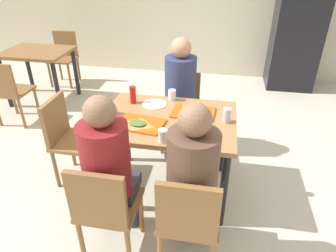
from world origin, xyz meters
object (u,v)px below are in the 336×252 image
pizza_slice_b (193,110)px  drink_fridge (298,27)px  paper_plate_near_edge (184,134)px  background_chair_near (8,89)px  foil_bundle (112,109)px  chair_near_left (105,207)px  plastic_cup_a (172,95)px  tray_red_near (141,124)px  condiment_bottle (133,95)px  chair_left_end (68,135)px  chair_far_side (181,105)px  pizza_slice_a (137,123)px  background_chair_far (64,54)px  background_table (38,60)px  person_in_brown_jacket (193,174)px  chair_near_right (189,218)px  person_far_side (180,89)px  tray_red_far (193,112)px  plastic_cup_b (163,136)px  person_in_red (108,164)px  soda_can (227,115)px  paper_plate_center (154,104)px

pizza_slice_b → drink_fridge: (1.30, 2.72, 0.17)m
paper_plate_near_edge → background_chair_near: bearing=155.0°
paper_plate_near_edge → foil_bundle: foil_bundle is taller
chair_near_left → plastic_cup_a: plastic_cup_a is taller
tray_red_near → condiment_bottle: (-0.17, 0.38, 0.07)m
plastic_cup_a → background_chair_near: bearing=166.8°
chair_left_end → drink_fridge: drink_fridge is taller
chair_far_side → tray_red_near: 1.01m
foil_bundle → pizza_slice_a: bearing=-30.3°
chair_far_side → background_chair_far: bearing=144.8°
chair_left_end → pizza_slice_a: bearing=-13.4°
plastic_cup_a → background_table: bearing=149.9°
person_in_brown_jacket → background_chair_far: (-2.44, 2.99, -0.25)m
chair_near_right → pizza_slice_a: (-0.50, 0.63, 0.29)m
person_far_side → background_chair_far: person_far_side is taller
tray_red_far → background_chair_far: background_chair_far is taller
pizza_slice_b → plastic_cup_b: size_ratio=2.57×
chair_left_end → drink_fridge: bearing=49.5°
tray_red_near → plastic_cup_a: bearing=71.5°
paper_plate_near_edge → plastic_cup_a: size_ratio=2.20×
tray_red_far → paper_plate_near_edge: 0.36m
person_in_red → tray_red_far: bearing=58.9°
tray_red_near → background_chair_far: background_chair_far is taller
tray_red_far → foil_bundle: bearing=-167.7°
tray_red_near → tray_red_far: same height
chair_near_left → pizza_slice_a: size_ratio=3.70×
soda_can → paper_plate_center: bearing=162.0°
soda_can → background_chair_near: size_ratio=0.15×
background_chair_near → foil_bundle: bearing=-27.6°
paper_plate_near_edge → condiment_bottle: condiment_bottle is taller
chair_far_side → plastic_cup_b: plastic_cup_b is taller
tray_red_near → pizza_slice_b: 0.48m
pizza_slice_a → drink_fridge: drink_fridge is taller
chair_near_right → tray_red_near: size_ratio=2.33×
pizza_slice_a → background_chair_far: (-1.94, 2.50, -0.29)m
chair_near_left → tray_red_near: (0.08, 0.66, 0.27)m
person_in_red → condiment_bottle: (-0.08, 0.89, 0.10)m
background_chair_far → background_table: bearing=-90.0°
tray_red_far → plastic_cup_a: plastic_cup_a is taller
person_in_brown_jacket → background_chair_near: bearing=148.1°
chair_near_right → person_in_brown_jacket: person_in_brown_jacket is taller
chair_left_end → tray_red_far: 1.18m
paper_plate_center → pizza_slice_a: size_ratio=0.97×
tray_red_far → pizza_slice_b: (-0.00, 0.01, 0.02)m
person_in_brown_jacket → paper_plate_near_edge: 0.45m
tray_red_near → paper_plate_near_edge: 0.37m
chair_near_right → tray_red_far: 0.97m
soda_can → drink_fridge: 3.01m
pizza_slice_a → condiment_bottle: bearing=110.3°
pizza_slice_a → background_table: pizza_slice_a is taller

